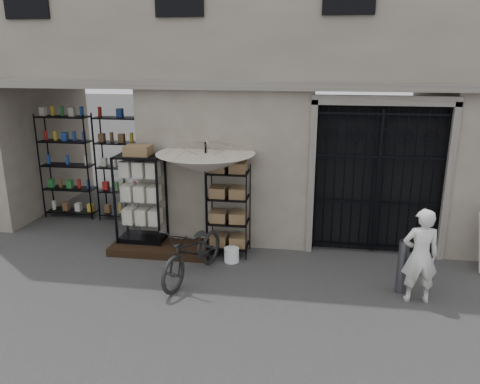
% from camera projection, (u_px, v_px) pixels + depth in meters
% --- Properties ---
extents(ground, '(80.00, 80.00, 0.00)m').
position_uv_depth(ground, '(275.00, 298.00, 7.58)').
color(ground, black).
rests_on(ground, ground).
extents(main_building, '(14.00, 4.00, 9.00)m').
position_uv_depth(main_building, '(295.00, 21.00, 10.12)').
color(main_building, gray).
rests_on(main_building, ground).
extents(shop_recess, '(3.00, 1.70, 3.00)m').
position_uv_depth(shop_recess, '(87.00, 161.00, 10.48)').
color(shop_recess, black).
rests_on(shop_recess, ground).
extents(shop_shelving, '(2.70, 0.50, 2.50)m').
position_uv_depth(shop_shelving, '(96.00, 167.00, 11.03)').
color(shop_shelving, black).
rests_on(shop_shelving, ground).
extents(iron_gate, '(2.50, 0.21, 3.00)m').
position_uv_depth(iron_gate, '(377.00, 178.00, 9.06)').
color(iron_gate, black).
rests_on(iron_gate, ground).
extents(step_platform, '(2.00, 0.90, 0.15)m').
position_uv_depth(step_platform, '(163.00, 247.00, 9.38)').
color(step_platform, black).
rests_on(step_platform, ground).
extents(display_cabinet, '(0.97, 0.70, 1.91)m').
position_uv_depth(display_cabinet, '(141.00, 203.00, 9.35)').
color(display_cabinet, black).
rests_on(display_cabinet, step_platform).
extents(wire_rack, '(0.86, 0.68, 1.76)m').
position_uv_depth(wire_rack, '(228.00, 212.00, 9.07)').
color(wire_rack, black).
rests_on(wire_rack, ground).
extents(market_umbrella, '(2.18, 2.19, 2.67)m').
position_uv_depth(market_umbrella, '(206.00, 158.00, 8.81)').
color(market_umbrella, black).
rests_on(market_umbrella, ground).
extents(white_bucket, '(0.29, 0.29, 0.27)m').
position_uv_depth(white_bucket, '(232.00, 255.00, 8.88)').
color(white_bucket, white).
rests_on(white_bucket, ground).
extents(bicycle, '(0.92, 1.15, 1.92)m').
position_uv_depth(bicycle, '(194.00, 277.00, 8.28)').
color(bicycle, black).
rests_on(bicycle, ground).
extents(steel_bollard, '(0.18, 0.18, 0.91)m').
position_uv_depth(steel_bollard, '(402.00, 267.00, 7.65)').
color(steel_bollard, '#55575F').
rests_on(steel_bollard, ground).
extents(shopkeeper, '(0.70, 1.59, 0.37)m').
position_uv_depth(shopkeeper, '(415.00, 300.00, 7.50)').
color(shopkeeper, silver).
rests_on(shopkeeper, ground).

